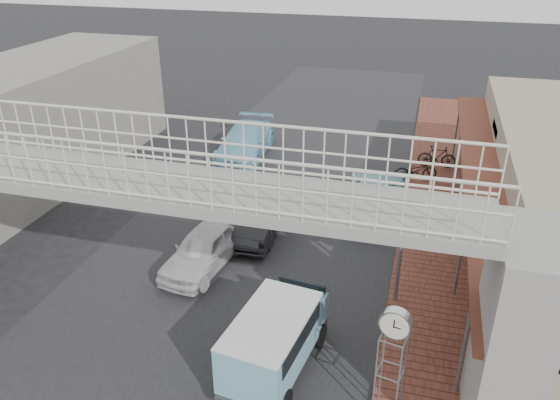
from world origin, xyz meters
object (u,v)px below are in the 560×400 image
Objects in this scene: dark_sedan at (260,210)px; street_clock at (395,328)px; angkot_far at (245,142)px; motorcycle_far at (437,156)px; white_hatchback at (204,249)px; angkot_curb at (374,194)px; motorcycle_near at (416,170)px; arrow_sign at (435,218)px; angkot_van at (275,335)px.

street_clock reaches higher than dark_sedan.
motorcycle_far is at bearing 1.56° from angkot_far.
motorcycle_far is at bearing 62.61° from white_hatchback.
angkot_curb is 1.60× the size of street_clock.
motorcycle_near is 13.37m from street_clock.
arrow_sign is (2.19, -5.77, 2.25)m from angkot_curb.
dark_sedan is 7.81m from motorcycle_near.
motorcycle_far is 10.86m from arrow_sign.
white_hatchback is 9.83m from angkot_far.
dark_sedan reaches higher than motorcycle_far.
street_clock is at bearing -55.48° from dark_sedan.
angkot_van is 5.49m from arrow_sign.
angkot_curb is at bearing 109.96° from street_clock.
motorcycle_near is (6.32, 8.63, -0.06)m from white_hatchback.
arrow_sign reaches higher than angkot_curb.
angkot_far reaches higher than angkot_curb.
motorcycle_near is 2.05m from motorcycle_far.
arrow_sign reaches higher than angkot_van.
street_clock is (6.37, -4.61, 1.81)m from white_hatchback.
angkot_van reaches higher than motorcycle_far.
angkot_van is at bearing -70.77° from dark_sedan.
arrow_sign is at bearing 166.09° from motorcycle_near.
dark_sedan reaches higher than angkot_curb.
dark_sedan is 1.02× the size of angkot_curb.
motorcycle_far reaches higher than motorcycle_near.
white_hatchback is at bearing 50.08° from angkot_curb.
white_hatchback reaches higher than motorcycle_far.
angkot_van is at bearing -72.06° from angkot_far.
motorcycle_near is at bearing 85.03° from angkot_van.
white_hatchback is 12.72m from motorcycle_far.
dark_sedan reaches higher than white_hatchback.
angkot_far is 1.49× the size of arrow_sign.
dark_sedan reaches higher than angkot_far.
arrow_sign reaches higher than dark_sedan.
angkot_curb is at bearing 152.55° from motorcycle_far.
street_clock is at bearing 99.21° from angkot_curb.
angkot_far reaches higher than motorcycle_near.
motorcycle_far is at bearing 74.26° from arrow_sign.
motorcycle_near is (1.46, 2.99, -0.04)m from angkot_curb.
arrow_sign is (7.05, -0.13, 2.23)m from white_hatchback.
angkot_far is at bearing 108.01° from white_hatchback.
white_hatchback is 8.07m from street_clock.
angkot_far is at bearing -29.99° from angkot_curb.
white_hatchback is at bearing -110.37° from dark_sedan.
angkot_van reaches higher than motorcycle_near.
street_clock is 4.55m from arrow_sign.
angkot_van reaches higher than angkot_far.
motorcycle_far is (6.17, 7.59, -0.15)m from dark_sedan.
white_hatchback reaches higher than motorcycle_near.
angkot_far is 3.00× the size of motorcycle_far.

